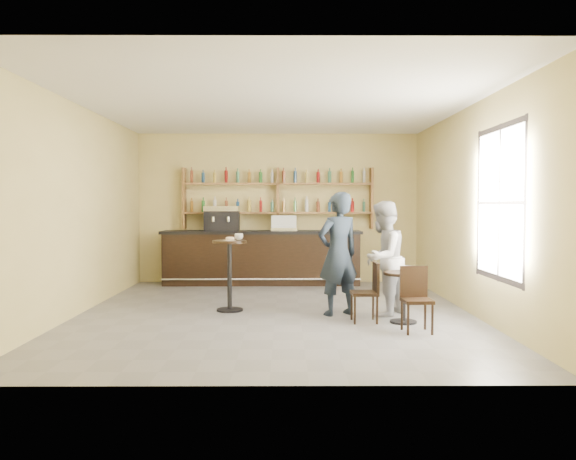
{
  "coord_description": "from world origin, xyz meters",
  "views": [
    {
      "loc": [
        0.14,
        -8.62,
        1.68
      ],
      "look_at": [
        0.2,
        0.8,
        1.25
      ],
      "focal_mm": 35.0,
      "sensor_mm": 36.0,
      "label": 1
    }
  ],
  "objects_px": {
    "man_main": "(338,254)",
    "patron_second": "(383,258)",
    "chair_south": "(417,300)",
    "pastry_case": "(284,223)",
    "cafe_table": "(403,297)",
    "chair_west": "(364,292)",
    "espresso_machine": "(222,218)",
    "pedestal_table": "(230,276)",
    "bar_counter": "(262,257)"
  },
  "relations": [
    {
      "from": "bar_counter",
      "to": "cafe_table",
      "type": "xyz_separation_m",
      "value": [
        2.17,
        -3.88,
        -0.2
      ]
    },
    {
      "from": "espresso_machine",
      "to": "chair_south",
      "type": "height_order",
      "value": "espresso_machine"
    },
    {
      "from": "pedestal_table",
      "to": "cafe_table",
      "type": "bearing_deg",
      "value": -19.53
    },
    {
      "from": "pedestal_table",
      "to": "patron_second",
      "type": "relative_size",
      "value": 0.64
    },
    {
      "from": "man_main",
      "to": "cafe_table",
      "type": "relative_size",
      "value": 2.58
    },
    {
      "from": "espresso_machine",
      "to": "patron_second",
      "type": "height_order",
      "value": "patron_second"
    },
    {
      "from": "chair_west",
      "to": "chair_south",
      "type": "height_order",
      "value": "chair_south"
    },
    {
      "from": "bar_counter",
      "to": "pastry_case",
      "type": "height_order",
      "value": "pastry_case"
    },
    {
      "from": "pastry_case",
      "to": "cafe_table",
      "type": "bearing_deg",
      "value": -68.4
    },
    {
      "from": "pedestal_table",
      "to": "cafe_table",
      "type": "distance_m",
      "value": 2.72
    },
    {
      "from": "pastry_case",
      "to": "pedestal_table",
      "type": "bearing_deg",
      "value": -108.03
    },
    {
      "from": "pastry_case",
      "to": "patron_second",
      "type": "relative_size",
      "value": 0.31
    },
    {
      "from": "pastry_case",
      "to": "chair_south",
      "type": "bearing_deg",
      "value": -70.72
    },
    {
      "from": "cafe_table",
      "to": "chair_west",
      "type": "xyz_separation_m",
      "value": [
        -0.55,
        0.05,
        0.07
      ]
    },
    {
      "from": "chair_west",
      "to": "chair_south",
      "type": "bearing_deg",
      "value": 41.4
    },
    {
      "from": "bar_counter",
      "to": "chair_south",
      "type": "bearing_deg",
      "value": -63.65
    },
    {
      "from": "espresso_machine",
      "to": "pedestal_table",
      "type": "distance_m",
      "value": 3.12
    },
    {
      "from": "pastry_case",
      "to": "espresso_machine",
      "type": "bearing_deg",
      "value": 177.92
    },
    {
      "from": "man_main",
      "to": "patron_second",
      "type": "height_order",
      "value": "man_main"
    },
    {
      "from": "pastry_case",
      "to": "man_main",
      "type": "relative_size",
      "value": 0.29
    },
    {
      "from": "bar_counter",
      "to": "man_main",
      "type": "bearing_deg",
      "value": -68.66
    },
    {
      "from": "pastry_case",
      "to": "pedestal_table",
      "type": "xyz_separation_m",
      "value": [
        -0.85,
        -2.98,
        -0.73
      ]
    },
    {
      "from": "cafe_table",
      "to": "chair_south",
      "type": "bearing_deg",
      "value": -85.24
    },
    {
      "from": "pedestal_table",
      "to": "chair_south",
      "type": "height_order",
      "value": "pedestal_table"
    },
    {
      "from": "pedestal_table",
      "to": "chair_west",
      "type": "bearing_deg",
      "value": -23.13
    },
    {
      "from": "man_main",
      "to": "chair_south",
      "type": "bearing_deg",
      "value": 101.69
    },
    {
      "from": "patron_second",
      "to": "cafe_table",
      "type": "bearing_deg",
      "value": 54.93
    },
    {
      "from": "bar_counter",
      "to": "patron_second",
      "type": "bearing_deg",
      "value": -59.3
    },
    {
      "from": "espresso_machine",
      "to": "pedestal_table",
      "type": "xyz_separation_m",
      "value": [
        0.45,
        -2.98,
        -0.83
      ]
    },
    {
      "from": "chair_west",
      "to": "patron_second",
      "type": "xyz_separation_m",
      "value": [
        0.35,
        0.51,
        0.44
      ]
    },
    {
      "from": "bar_counter",
      "to": "espresso_machine",
      "type": "distance_m",
      "value": 1.17
    },
    {
      "from": "bar_counter",
      "to": "man_main",
      "type": "height_order",
      "value": "man_main"
    },
    {
      "from": "pastry_case",
      "to": "chair_west",
      "type": "distance_m",
      "value": 4.09
    },
    {
      "from": "espresso_machine",
      "to": "man_main",
      "type": "height_order",
      "value": "man_main"
    },
    {
      "from": "cafe_table",
      "to": "man_main",
      "type": "bearing_deg",
      "value": 147.01
    },
    {
      "from": "cafe_table",
      "to": "patron_second",
      "type": "xyz_separation_m",
      "value": [
        -0.2,
        0.56,
        0.5
      ]
    },
    {
      "from": "bar_counter",
      "to": "pastry_case",
      "type": "xyz_separation_m",
      "value": [
        0.47,
        0.0,
        0.73
      ]
    },
    {
      "from": "espresso_machine",
      "to": "chair_west",
      "type": "height_order",
      "value": "espresso_machine"
    },
    {
      "from": "chair_west",
      "to": "bar_counter",
      "type": "bearing_deg",
      "value": -158.4
    },
    {
      "from": "espresso_machine",
      "to": "chair_west",
      "type": "relative_size",
      "value": 0.85
    },
    {
      "from": "chair_south",
      "to": "pedestal_table",
      "type": "bearing_deg",
      "value": 147.35
    },
    {
      "from": "bar_counter",
      "to": "patron_second",
      "type": "height_order",
      "value": "patron_second"
    },
    {
      "from": "bar_counter",
      "to": "cafe_table",
      "type": "bearing_deg",
      "value": -60.8
    },
    {
      "from": "man_main",
      "to": "chair_west",
      "type": "bearing_deg",
      "value": 95.43
    },
    {
      "from": "chair_south",
      "to": "man_main",
      "type": "bearing_deg",
      "value": 125.78
    },
    {
      "from": "bar_counter",
      "to": "man_main",
      "type": "relative_size",
      "value": 2.23
    },
    {
      "from": "chair_west",
      "to": "man_main",
      "type": "bearing_deg",
      "value": -149.18
    },
    {
      "from": "patron_second",
      "to": "pastry_case",
      "type": "bearing_deg",
      "value": -120.07
    },
    {
      "from": "pastry_case",
      "to": "chair_south",
      "type": "height_order",
      "value": "pastry_case"
    },
    {
      "from": "chair_south",
      "to": "patron_second",
      "type": "height_order",
      "value": "patron_second"
    }
  ]
}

